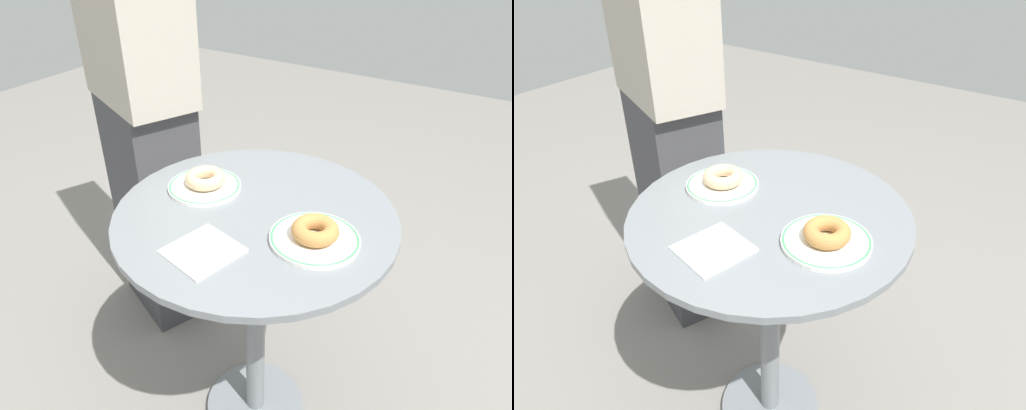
% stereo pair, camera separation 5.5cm
% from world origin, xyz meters
% --- Properties ---
extents(ground_plane, '(7.00, 7.00, 0.02)m').
position_xyz_m(ground_plane, '(0.00, 0.00, -0.01)').
color(ground_plane, gray).
extents(cafe_table, '(0.67, 0.67, 0.76)m').
position_xyz_m(cafe_table, '(0.00, 0.00, 0.55)').
color(cafe_table, slate).
rests_on(cafe_table, ground).
extents(plate_left, '(0.19, 0.19, 0.01)m').
position_xyz_m(plate_left, '(-0.17, 0.02, 0.77)').
color(plate_left, white).
rests_on(plate_left, cafe_table).
extents(plate_right, '(0.20, 0.20, 0.01)m').
position_xyz_m(plate_right, '(0.17, -0.03, 0.77)').
color(plate_right, white).
rests_on(plate_right, cafe_table).
extents(donut_glazed, '(0.15, 0.15, 0.03)m').
position_xyz_m(donut_glazed, '(-0.17, 0.03, 0.79)').
color(donut_glazed, '#E0B789').
rests_on(donut_glazed, plate_left).
extents(donut_old_fashioned, '(0.14, 0.14, 0.03)m').
position_xyz_m(donut_old_fashioned, '(0.17, -0.03, 0.79)').
color(donut_old_fashioned, '#BC7F42').
rests_on(donut_old_fashioned, plate_right).
extents(paper_napkin, '(0.16, 0.17, 0.01)m').
position_xyz_m(paper_napkin, '(-0.01, -0.19, 0.76)').
color(paper_napkin, white).
rests_on(paper_napkin, cafe_table).
extents(person_figure, '(0.44, 0.35, 1.67)m').
position_xyz_m(person_figure, '(-0.57, 0.24, 0.83)').
color(person_figure, '#3D3D42').
rests_on(person_figure, ground).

